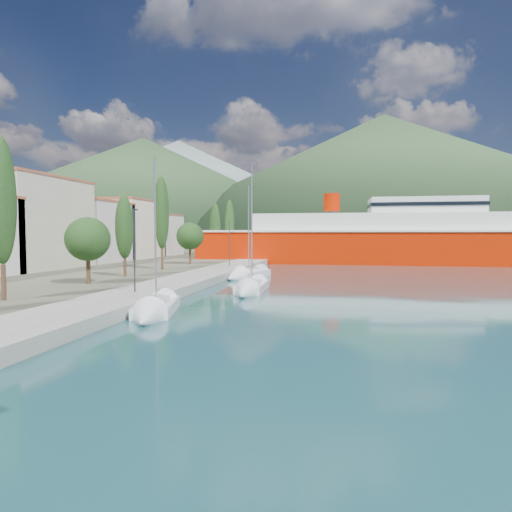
# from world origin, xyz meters

# --- Properties ---
(ground) EXTENTS (1400.00, 1400.00, 0.00)m
(ground) POSITION_xyz_m (0.00, 120.00, 0.00)
(ground) COLOR #1B464B
(quay) EXTENTS (5.00, 88.00, 0.80)m
(quay) POSITION_xyz_m (-9.00, 26.00, 0.40)
(quay) COLOR gray
(quay) RESTS_ON ground
(hills_far) EXTENTS (1480.00, 900.00, 180.00)m
(hills_far) POSITION_xyz_m (138.59, 618.73, 77.39)
(hills_far) COLOR slate
(hills_far) RESTS_ON ground
(hills_near) EXTENTS (1010.00, 520.00, 115.00)m
(hills_near) POSITION_xyz_m (98.04, 372.50, 49.18)
(hills_near) COLOR #2E4829
(hills_near) RESTS_ON ground
(town_buildings) EXTENTS (9.20, 69.20, 11.30)m
(town_buildings) POSITION_xyz_m (-32.00, 36.91, 5.57)
(town_buildings) COLOR beige
(town_buildings) RESTS_ON land_strip
(tree_row) EXTENTS (3.90, 64.09, 11.25)m
(tree_row) POSITION_xyz_m (-15.69, 31.47, 5.93)
(tree_row) COLOR #47301E
(tree_row) RESTS_ON land_strip
(lamp_posts) EXTENTS (0.15, 46.63, 6.06)m
(lamp_posts) POSITION_xyz_m (-9.00, 15.79, 4.08)
(lamp_posts) COLOR #2D2D33
(lamp_posts) RESTS_ON quay
(sailboat_near) EXTENTS (4.05, 7.85, 10.82)m
(sailboat_near) POSITION_xyz_m (-5.31, 8.76, 0.29)
(sailboat_near) COLOR silver
(sailboat_near) RESTS_ON ground
(sailboat_mid) EXTENTS (2.54, 8.47, 12.07)m
(sailboat_mid) POSITION_xyz_m (-1.90, 19.97, 0.30)
(sailboat_mid) COLOR silver
(sailboat_mid) RESTS_ON ground
(sailboat_far) EXTENTS (4.56, 8.22, 11.52)m
(sailboat_far) POSITION_xyz_m (-5.23, 31.48, 0.32)
(sailboat_far) COLOR silver
(sailboat_far) RESTS_ON ground
(ferry) EXTENTS (64.09, 15.36, 12.65)m
(ferry) POSITION_xyz_m (12.72, 61.57, 3.85)
(ferry) COLOR #BA1B00
(ferry) RESTS_ON ground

